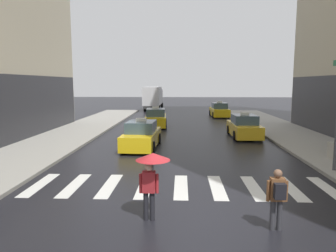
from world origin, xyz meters
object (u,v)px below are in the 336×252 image
(taxi_third, at_px, (156,119))
(taxi_fourth, at_px, (219,110))
(pedestrian_with_backpack, at_px, (278,195))
(pedestrian_with_umbrella, at_px, (152,168))
(taxi_second, at_px, (244,127))
(box_truck, at_px, (153,97))
(taxi_lead, at_px, (142,136))

(taxi_third, distance_m, taxi_fourth, 10.91)
(taxi_fourth, height_order, pedestrian_with_backpack, taxi_fourth)
(taxi_third, xyz_separation_m, pedestrian_with_umbrella, (1.47, -19.21, 0.79))
(taxi_second, relative_size, taxi_third, 0.99)
(box_truck, bearing_deg, taxi_second, -68.87)
(taxi_lead, relative_size, taxi_third, 1.00)
(taxi_second, relative_size, taxi_fourth, 0.99)
(taxi_fourth, bearing_deg, box_truck, 135.47)
(taxi_fourth, distance_m, pedestrian_with_umbrella, 28.32)
(taxi_second, bearing_deg, taxi_fourth, 90.46)
(taxi_lead, relative_size, pedestrian_with_umbrella, 2.38)
(taxi_third, relative_size, taxi_fourth, 1.01)
(box_truck, distance_m, pedestrian_with_umbrella, 36.28)
(taxi_lead, height_order, taxi_third, same)
(taxi_lead, relative_size, taxi_second, 1.01)
(taxi_third, bearing_deg, taxi_lead, -90.50)
(taxi_second, bearing_deg, taxi_third, 142.55)
(taxi_lead, relative_size, box_truck, 0.61)
(box_truck, bearing_deg, taxi_lead, -86.34)
(taxi_lead, relative_size, pedestrian_with_backpack, 2.80)
(taxi_lead, distance_m, box_truck, 26.32)
(taxi_second, distance_m, pedestrian_with_backpack, 14.65)
(taxi_lead, xyz_separation_m, taxi_second, (6.88, 4.10, 0.00))
(taxi_fourth, height_order, box_truck, box_truck)
(taxi_fourth, distance_m, pedestrian_with_backpack, 28.40)
(taxi_lead, height_order, box_truck, box_truck)
(taxi_third, bearing_deg, box_truck, 95.93)
(taxi_second, distance_m, pedestrian_with_umbrella, 15.00)
(taxi_second, height_order, taxi_fourth, same)
(taxi_second, xyz_separation_m, taxi_fourth, (-0.11, 13.83, 0.00))
(taxi_fourth, bearing_deg, taxi_third, -127.79)
(taxi_lead, xyz_separation_m, box_truck, (-1.68, 26.24, 1.13))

